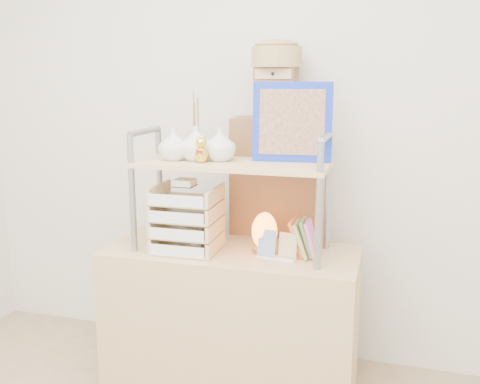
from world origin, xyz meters
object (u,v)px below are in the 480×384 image
(desk, at_px, (231,322))
(letter_tray, at_px, (186,223))
(salt_lamp, at_px, (264,232))
(cabinet, at_px, (275,244))

(desk, bearing_deg, letter_tray, -159.89)
(desk, xyz_separation_m, letter_tray, (-0.20, -0.07, 0.51))
(letter_tray, xyz_separation_m, salt_lamp, (0.36, 0.08, -0.04))
(desk, bearing_deg, cabinet, 70.55)
(desk, xyz_separation_m, cabinet, (0.13, 0.37, 0.30))
(desk, relative_size, cabinet, 0.89)
(letter_tray, height_order, salt_lamp, letter_tray)
(salt_lamp, bearing_deg, letter_tray, -167.90)
(letter_tray, distance_m, salt_lamp, 0.37)
(cabinet, height_order, salt_lamp, cabinet)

